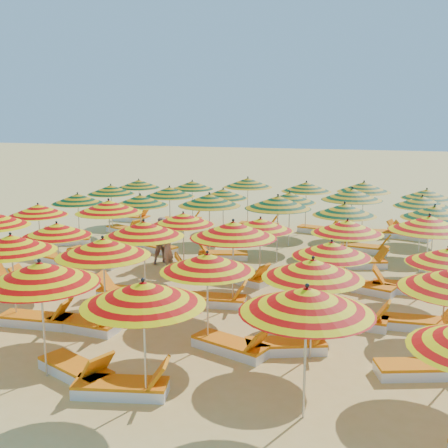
% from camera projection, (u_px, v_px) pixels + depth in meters
% --- Properties ---
extents(ground, '(120.00, 120.00, 0.00)m').
position_uv_depth(ground, '(219.00, 278.00, 17.30)').
color(ground, '#E4BC65').
rests_on(ground, ground).
extents(umbrella_2, '(2.81, 2.81, 2.36)m').
position_uv_depth(umbrella_2, '(40.00, 273.00, 10.49)').
color(umbrella_2, silver).
rests_on(umbrella_2, ground).
extents(umbrella_3, '(2.34, 2.34, 2.29)m').
position_uv_depth(umbrella_3, '(143.00, 293.00, 9.54)').
color(umbrella_3, silver).
rests_on(umbrella_3, ground).
extents(umbrella_4, '(2.90, 2.90, 2.35)m').
position_uv_depth(umbrella_4, '(307.00, 300.00, 9.03)').
color(umbrella_4, silver).
rests_on(umbrella_4, ground).
extents(umbrella_7, '(2.64, 2.64, 2.25)m').
position_uv_depth(umbrella_7, '(11.00, 243.00, 13.28)').
color(umbrella_7, silver).
rests_on(umbrella_7, ground).
extents(umbrella_8, '(2.38, 2.38, 2.30)m').
position_uv_depth(umbrella_8, '(103.00, 247.00, 12.72)').
color(umbrella_8, silver).
rests_on(umbrella_8, ground).
extents(umbrella_9, '(2.68, 2.68, 2.16)m').
position_uv_depth(umbrella_9, '(207.00, 262.00, 11.90)').
color(umbrella_9, silver).
rests_on(umbrella_9, ground).
extents(umbrella_10, '(2.26, 2.26, 2.20)m').
position_uv_depth(umbrella_10, '(313.00, 269.00, 11.31)').
color(umbrella_10, silver).
rests_on(umbrella_10, ground).
extents(umbrella_13, '(2.42, 2.42, 2.04)m').
position_uv_depth(umbrella_13, '(57.00, 230.00, 15.71)').
color(umbrella_13, silver).
rests_on(umbrella_13, ground).
extents(umbrella_14, '(2.55, 2.55, 2.27)m').
position_uv_depth(umbrella_14, '(144.00, 229.00, 14.81)').
color(umbrella_14, silver).
rests_on(umbrella_14, ground).
extents(umbrella_15, '(2.94, 2.94, 2.38)m').
position_uv_depth(umbrella_15, '(233.00, 230.00, 14.28)').
color(umbrella_15, silver).
rests_on(umbrella_15, ground).
extents(umbrella_16, '(2.28, 2.28, 2.04)m').
position_uv_depth(umbrella_16, '(332.00, 249.00, 13.50)').
color(umbrella_16, silver).
rests_on(umbrella_16, ground).
extents(umbrella_17, '(2.26, 2.26, 2.03)m').
position_uv_depth(umbrella_17, '(448.00, 256.00, 12.90)').
color(umbrella_17, silver).
rests_on(umbrella_17, ground).
extents(umbrella_18, '(1.95, 1.95, 2.07)m').
position_uv_depth(umbrella_18, '(38.00, 210.00, 18.67)').
color(umbrella_18, silver).
rests_on(umbrella_18, ground).
extents(umbrella_19, '(2.46, 2.46, 2.30)m').
position_uv_depth(umbrella_19, '(109.00, 207.00, 18.09)').
color(umbrella_19, silver).
rests_on(umbrella_19, ground).
extents(umbrella_20, '(2.48, 2.48, 2.04)m').
position_uv_depth(umbrella_20, '(183.00, 219.00, 17.28)').
color(umbrella_20, silver).
rests_on(umbrella_20, ground).
extents(umbrella_21, '(2.18, 2.18, 2.04)m').
position_uv_depth(umbrella_21, '(260.00, 224.00, 16.43)').
color(umbrella_21, silver).
rests_on(umbrella_21, ground).
extents(umbrella_22, '(2.65, 2.65, 2.14)m').
position_uv_depth(umbrella_22, '(347.00, 227.00, 15.63)').
color(umbrella_22, silver).
rests_on(umbrella_22, ground).
extents(umbrella_23, '(2.81, 2.81, 2.33)m').
position_uv_depth(umbrella_23, '(429.00, 223.00, 15.31)').
color(umbrella_23, silver).
rests_on(umbrella_23, ground).
extents(umbrella_24, '(2.41, 2.41, 2.06)m').
position_uv_depth(umbrella_24, '(78.00, 199.00, 21.12)').
color(umbrella_24, silver).
rests_on(umbrella_24, ground).
extents(umbrella_25, '(2.41, 2.41, 2.14)m').
position_uv_depth(umbrella_25, '(140.00, 200.00, 20.26)').
color(umbrella_25, silver).
rests_on(umbrella_25, ground).
extents(umbrella_26, '(2.62, 2.62, 2.31)m').
position_uv_depth(umbrella_26, '(209.00, 200.00, 19.40)').
color(umbrella_26, silver).
rests_on(umbrella_26, ground).
extents(umbrella_27, '(2.64, 2.64, 2.36)m').
position_uv_depth(umbrella_27, '(278.00, 202.00, 18.63)').
color(umbrella_27, silver).
rests_on(umbrella_27, ground).
extents(umbrella_28, '(2.32, 2.32, 2.19)m').
position_uv_depth(umbrella_28, '(345.00, 210.00, 18.11)').
color(umbrella_28, silver).
rests_on(umbrella_28, ground).
extents(umbrella_29, '(2.66, 2.66, 2.20)m').
position_uv_depth(umbrella_29, '(434.00, 212.00, 17.64)').
color(umbrella_29, silver).
rests_on(umbrella_29, ground).
extents(umbrella_30, '(2.19, 2.19, 2.08)m').
position_uv_depth(umbrella_30, '(111.00, 190.00, 23.37)').
color(umbrella_30, silver).
rests_on(umbrella_30, ground).
extents(umbrella_31, '(2.54, 2.54, 2.14)m').
position_uv_depth(umbrella_31, '(169.00, 192.00, 22.39)').
color(umbrella_31, silver).
rests_on(umbrella_31, ground).
extents(umbrella_32, '(2.04, 2.04, 2.08)m').
position_uv_depth(umbrella_32, '(223.00, 194.00, 22.23)').
color(umbrella_32, silver).
rests_on(umbrella_32, ground).
extents(umbrella_33, '(2.08, 2.08, 2.12)m').
position_uv_depth(umbrella_33, '(290.00, 198.00, 21.02)').
color(umbrella_33, silver).
rests_on(umbrella_33, ground).
extents(umbrella_34, '(2.64, 2.64, 2.35)m').
position_uv_depth(umbrella_34, '(352.00, 194.00, 20.42)').
color(umbrella_34, silver).
rests_on(umbrella_34, ground).
extents(umbrella_35, '(2.29, 2.29, 2.13)m').
position_uv_depth(umbrella_35, '(422.00, 201.00, 20.05)').
color(umbrella_35, silver).
rests_on(umbrella_35, ground).
extents(umbrella_36, '(2.53, 2.53, 2.04)m').
position_uv_depth(umbrella_36, '(139.00, 184.00, 25.49)').
color(umbrella_36, silver).
rests_on(umbrella_36, ground).
extents(umbrella_37, '(2.55, 2.55, 2.04)m').
position_uv_depth(umbrella_37, '(192.00, 185.00, 25.04)').
color(umbrella_37, silver).
rests_on(umbrella_37, ground).
extents(umbrella_38, '(2.54, 2.54, 2.26)m').
position_uv_depth(umbrella_38, '(248.00, 183.00, 24.42)').
color(umbrella_38, silver).
rests_on(umbrella_38, ground).
extents(umbrella_39, '(2.18, 2.18, 2.21)m').
position_uv_depth(umbrella_39, '(306.00, 187.00, 23.37)').
color(umbrella_39, silver).
rests_on(umbrella_39, ground).
extents(umbrella_40, '(2.55, 2.55, 2.29)m').
position_uv_depth(umbrella_40, '(364.00, 187.00, 22.81)').
color(umbrella_40, silver).
rests_on(umbrella_40, ground).
extents(umbrella_41, '(2.18, 2.18, 2.09)m').
position_uv_depth(umbrella_41, '(427.00, 194.00, 22.13)').
color(umbrella_41, silver).
rests_on(umbrella_41, ground).
extents(lounger_2, '(1.82, 1.21, 0.69)m').
position_uv_depth(lounger_2, '(77.00, 370.00, 10.83)').
color(lounger_2, white).
rests_on(lounger_2, ground).
extents(lounger_3, '(1.82, 0.94, 0.69)m').
position_uv_depth(lounger_3, '(123.00, 387.00, 10.16)').
color(lounger_3, white).
rests_on(lounger_3, ground).
extents(lounger_5, '(1.78, 0.72, 0.69)m').
position_uv_depth(lounger_5, '(38.00, 319.00, 13.47)').
color(lounger_5, white).
rests_on(lounger_5, ground).
extents(lounger_6, '(1.77, 0.72, 0.69)m').
position_uv_depth(lounger_6, '(85.00, 324.00, 13.15)').
color(lounger_6, white).
rests_on(lounger_6, ground).
extents(lounger_7, '(1.83, 1.12, 0.69)m').
position_uv_depth(lounger_7, '(232.00, 346.00, 11.94)').
color(lounger_7, white).
rests_on(lounger_7, ground).
extents(lounger_8, '(1.83, 1.16, 0.69)m').
position_uv_depth(lounger_8, '(288.00, 345.00, 11.97)').
color(lounger_8, white).
rests_on(lounger_8, ground).
extents(lounger_9, '(1.83, 1.12, 0.69)m').
position_uv_depth(lounger_9, '(423.00, 368.00, 10.90)').
color(lounger_9, white).
rests_on(lounger_9, ground).
extents(lounger_10, '(1.81, 0.89, 0.69)m').
position_uv_depth(lounger_10, '(11.00, 281.00, 16.47)').
color(lounger_10, white).
rests_on(lounger_10, ground).
extents(lounger_11, '(1.80, 0.84, 0.69)m').
position_uv_depth(lounger_11, '(41.00, 285.00, 16.14)').
color(lounger_11, white).
rests_on(lounger_11, ground).
extents(lounger_12, '(1.78, 0.75, 0.69)m').
position_uv_depth(lounger_12, '(127.00, 292.00, 15.46)').
color(lounger_12, white).
rests_on(lounger_12, ground).
extents(lounger_13, '(1.79, 0.77, 0.69)m').
position_uv_depth(lounger_13, '(215.00, 300.00, 14.85)').
color(lounger_13, white).
rests_on(lounger_13, ground).
extents(lounger_14, '(1.77, 0.71, 0.69)m').
position_uv_depth(lounger_14, '(353.00, 320.00, 13.42)').
color(lounger_14, white).
rests_on(lounger_14, ground).
extents(lounger_15, '(1.76, 0.68, 0.69)m').
position_uv_depth(lounger_15, '(420.00, 323.00, 13.23)').
color(lounger_15, white).
rests_on(lounger_15, ground).
extents(lounger_16, '(1.82, 1.01, 0.69)m').
position_uv_depth(lounger_16, '(58.00, 259.00, 18.93)').
color(lounger_16, white).
rests_on(lounger_16, ground).
extents(lounger_17, '(1.82, 0.95, 0.69)m').
position_uv_depth(lounger_17, '(98.00, 261.00, 18.66)').
color(lounger_17, white).
rests_on(lounger_17, ground).
extents(lounger_18, '(1.82, 1.19, 0.69)m').
position_uv_depth(lounger_18, '(201.00, 270.00, 17.64)').
color(lounger_18, white).
rests_on(lounger_18, ground).
extents(lounger_19, '(1.83, 1.14, 0.69)m').
position_uv_depth(lounger_19, '(242.00, 278.00, 16.80)').
color(lounger_19, white).
rests_on(lounger_19, ground).
extents(lounger_20, '(1.83, 1.10, 0.69)m').
position_uv_depth(lounger_20, '(363.00, 286.00, 15.99)').
color(lounger_20, white).
rests_on(lounger_20, ground).
extents(lounger_21, '(1.74, 0.60, 0.69)m').
position_uv_depth(lounger_21, '(402.00, 287.00, 15.91)').
color(lounger_21, white).
rests_on(lounger_21, ground).
extents(lounger_22, '(1.82, 1.25, 0.69)m').
position_uv_depth(lounger_22, '(67.00, 240.00, 21.65)').
color(lounger_22, white).
rests_on(lounger_22, ground).
extents(lounger_23, '(1.82, 1.22, 0.69)m').
position_uv_depth(lounger_23, '(156.00, 247.00, 20.56)').
color(lounger_23, white).
rests_on(lounger_23, ground).
extents(lounger_24, '(1.83, 1.04, 0.69)m').
position_uv_depth(lounger_24, '(222.00, 255.00, 19.46)').
color(lounger_24, white).
rests_on(lounger_24, ground).
extents(lounger_25, '(1.83, 1.06, 0.69)m').
position_uv_depth(lounger_25, '(361.00, 263.00, 18.45)').
color(lounger_25, white).
rests_on(lounger_25, ground).
extents(lounger_27, '(1.82, 1.18, 0.69)m').
position_uv_depth(lounger_27, '(125.00, 230.00, 23.54)').
color(lounger_27, white).
rests_on(lounger_27, ground).
extents(lounger_28, '(1.75, 0.64, 0.69)m').
position_uv_depth(lounger_28, '(236.00, 237.00, 22.18)').
color(lounger_28, white).
rests_on(lounger_28, ground).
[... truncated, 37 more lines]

